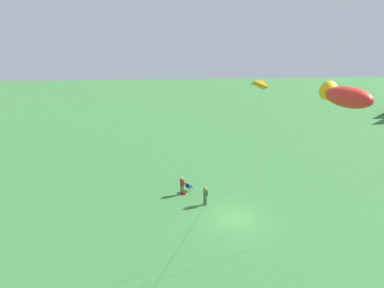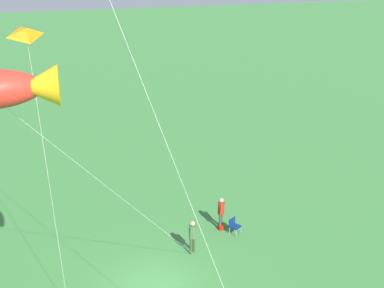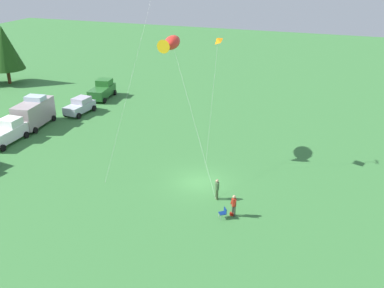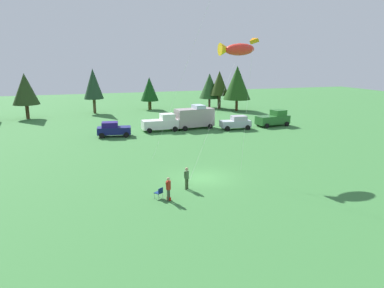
# 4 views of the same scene
# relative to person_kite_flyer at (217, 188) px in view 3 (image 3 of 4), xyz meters

# --- Properties ---
(ground_plane) EXTENTS (160.00, 160.00, 0.00)m
(ground_plane) POSITION_rel_person_kite_flyer_xyz_m (2.25, 2.24, -1.02)
(ground_plane) COLOR #397739
(person_kite_flyer) EXTENTS (0.50, 0.49, 1.74)m
(person_kite_flyer) POSITION_rel_person_kite_flyer_xyz_m (0.00, 0.00, 0.00)
(person_kite_flyer) COLOR #354929
(person_kite_flyer) RESTS_ON ground
(folding_chair) EXTENTS (0.67, 0.67, 0.82)m
(folding_chair) POSITION_rel_person_kite_flyer_xyz_m (-2.46, -1.25, -0.53)
(folding_chair) COLOR navy
(folding_chair) RESTS_ON ground
(person_spectator) EXTENTS (0.51, 0.55, 1.74)m
(person_spectator) POSITION_rel_person_kite_flyer_xyz_m (-1.94, -1.88, 0.00)
(person_spectator) COLOR #3A4332
(person_spectator) RESTS_ON ground
(backpack_on_grass) EXTENTS (0.25, 0.34, 0.22)m
(backpack_on_grass) POSITION_rel_person_kite_flyer_xyz_m (-1.89, -1.75, -0.91)
(backpack_on_grass) COLOR #A9170C
(backpack_on_grass) RESTS_ON ground
(truck_white_pickup) EXTENTS (5.04, 2.48, 2.34)m
(truck_white_pickup) POSITION_rel_person_kite_flyer_xyz_m (3.80, 23.51, 0.08)
(truck_white_pickup) COLOR white
(truck_white_pickup) RESTS_ON ground
(van_motorhome_grey) EXTENTS (5.61, 3.08, 3.34)m
(van_motorhome_grey) POSITION_rel_person_kite_flyer_xyz_m (8.66, 23.78, 0.62)
(van_motorhome_grey) COLOR #A89798
(van_motorhome_grey) RESTS_ON ground
(car_silver_compact) EXTENTS (4.32, 2.47, 1.89)m
(car_silver_compact) POSITION_rel_person_kite_flyer_xyz_m (14.07, 21.39, -0.07)
(car_silver_compact) COLOR #AEB7C3
(car_silver_compact) RESTS_ON ground
(truck_green_flatbed) EXTENTS (5.21, 2.92, 2.34)m
(truck_green_flatbed) POSITION_rel_person_kite_flyer_xyz_m (20.40, 21.98, 0.08)
(truck_green_flatbed) COLOR #29672B
(truck_green_flatbed) RESTS_ON ground
(kite_large_fish) EXTENTS (8.97, 7.38, 11.25)m
(kite_large_fish) POSITION_rel_person_kite_flyer_xyz_m (6.91, 6.53, 9.61)
(kite_large_fish) COLOR red
(kite_large_fish) RESTS_ON ground
(kite_delta_orange) EXTENTS (1.20, 1.22, 11.59)m
(kite_delta_orange) POSITION_rel_person_kite_flyer_xyz_m (6.28, 2.15, 10.21)
(kite_delta_orange) COLOR orange
(kite_delta_orange) RESTS_ON ground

